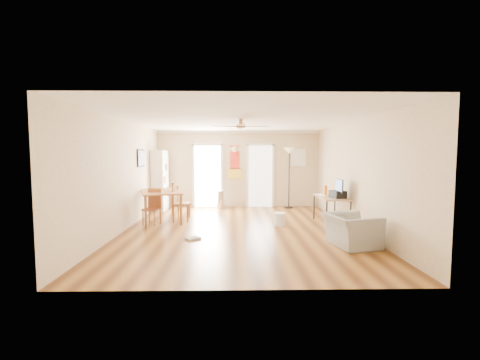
{
  "coord_description": "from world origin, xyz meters",
  "views": [
    {
      "loc": [
        -0.16,
        -7.73,
        1.8
      ],
      "look_at": [
        0.0,
        0.6,
        1.15
      ],
      "focal_mm": 24.56,
      "sensor_mm": 36.0,
      "label": 1
    }
  ],
  "objects_px": {
    "computer_desk": "(331,210)",
    "bookshelf": "(160,181)",
    "trash_can": "(221,199)",
    "armchair": "(351,230)",
    "dining_chair_right_b": "(180,202)",
    "printer": "(338,194)",
    "dining_table": "(160,206)",
    "dining_chair_near": "(152,207)",
    "torchiere_lamp": "(289,178)",
    "wastebasket_a": "(280,219)",
    "dining_chair_right_a": "(184,201)",
    "wastebasket_b": "(337,233)"
  },
  "relations": [
    {
      "from": "trash_can",
      "to": "computer_desk",
      "type": "height_order",
      "value": "computer_desk"
    },
    {
      "from": "dining_chair_near",
      "to": "dining_chair_right_b",
      "type": "bearing_deg",
      "value": 48.6
    },
    {
      "from": "printer",
      "to": "computer_desk",
      "type": "bearing_deg",
      "value": 91.91
    },
    {
      "from": "wastebasket_b",
      "to": "dining_chair_near",
      "type": "bearing_deg",
      "value": 159.72
    },
    {
      "from": "dining_chair_right_b",
      "to": "dining_table",
      "type": "bearing_deg",
      "value": 74.76
    },
    {
      "from": "dining_chair_right_b",
      "to": "computer_desk",
      "type": "height_order",
      "value": "dining_chair_right_b"
    },
    {
      "from": "trash_can",
      "to": "armchair",
      "type": "xyz_separation_m",
      "value": [
        2.74,
        -4.61,
        0.01
      ]
    },
    {
      "from": "dining_chair_right_a",
      "to": "torchiere_lamp",
      "type": "xyz_separation_m",
      "value": [
        3.3,
        1.57,
        0.56
      ]
    },
    {
      "from": "bookshelf",
      "to": "trash_can",
      "type": "relative_size",
      "value": 3.21
    },
    {
      "from": "wastebasket_a",
      "to": "trash_can",
      "type": "bearing_deg",
      "value": 120.34
    },
    {
      "from": "bookshelf",
      "to": "wastebasket_b",
      "type": "relative_size",
      "value": 6.61
    },
    {
      "from": "dining_chair_right_b",
      "to": "wastebasket_b",
      "type": "relative_size",
      "value": 3.63
    },
    {
      "from": "torchiere_lamp",
      "to": "dining_table",
      "type": "bearing_deg",
      "value": -151.43
    },
    {
      "from": "dining_chair_right_b",
      "to": "dining_chair_near",
      "type": "height_order",
      "value": "dining_chair_right_b"
    },
    {
      "from": "bookshelf",
      "to": "dining_table",
      "type": "xyz_separation_m",
      "value": [
        0.39,
        -1.71,
        -0.55
      ]
    },
    {
      "from": "torchiere_lamp",
      "to": "wastebasket_a",
      "type": "height_order",
      "value": "torchiere_lamp"
    },
    {
      "from": "wastebasket_a",
      "to": "armchair",
      "type": "bearing_deg",
      "value": -58.56
    },
    {
      "from": "bookshelf",
      "to": "dining_chair_right_b",
      "type": "xyz_separation_m",
      "value": [
        0.94,
        -1.76,
        -0.43
      ]
    },
    {
      "from": "dining_table",
      "to": "armchair",
      "type": "bearing_deg",
      "value": -30.76
    },
    {
      "from": "trash_can",
      "to": "dining_chair_right_a",
      "type": "bearing_deg",
      "value": -123.52
    },
    {
      "from": "bookshelf",
      "to": "wastebasket_a",
      "type": "height_order",
      "value": "bookshelf"
    },
    {
      "from": "dining_chair_near",
      "to": "trash_can",
      "type": "relative_size",
      "value": 1.52
    },
    {
      "from": "bookshelf",
      "to": "computer_desk",
      "type": "height_order",
      "value": "bookshelf"
    },
    {
      "from": "dining_chair_right_b",
      "to": "armchair",
      "type": "height_order",
      "value": "dining_chair_right_b"
    },
    {
      "from": "dining_chair_right_b",
      "to": "printer",
      "type": "distance_m",
      "value": 4.12
    },
    {
      "from": "dining_chair_right_b",
      "to": "trash_can",
      "type": "height_order",
      "value": "dining_chair_right_b"
    },
    {
      "from": "dining_chair_right_a",
      "to": "dining_chair_right_b",
      "type": "height_order",
      "value": "dining_chair_right_b"
    },
    {
      "from": "dining_chair_right_b",
      "to": "armchair",
      "type": "bearing_deg",
      "value": -134.27
    },
    {
      "from": "dining_chair_right_b",
      "to": "torchiere_lamp",
      "type": "relative_size",
      "value": 0.52
    },
    {
      "from": "computer_desk",
      "to": "bookshelf",
      "type": "bearing_deg",
      "value": 156.08
    },
    {
      "from": "computer_desk",
      "to": "printer",
      "type": "relative_size",
      "value": 3.65
    },
    {
      "from": "bookshelf",
      "to": "wastebasket_b",
      "type": "bearing_deg",
      "value": -29.32
    },
    {
      "from": "dining_chair_right_a",
      "to": "printer",
      "type": "bearing_deg",
      "value": -117.49
    },
    {
      "from": "dining_chair_right_a",
      "to": "dining_chair_near",
      "type": "bearing_deg",
      "value": 136.39
    },
    {
      "from": "computer_desk",
      "to": "printer",
      "type": "distance_m",
      "value": 0.52
    },
    {
      "from": "dining_chair_near",
      "to": "torchiere_lamp",
      "type": "xyz_separation_m",
      "value": [
        3.97,
        2.58,
        0.55
      ]
    },
    {
      "from": "dining_chair_right_a",
      "to": "wastebasket_a",
      "type": "xyz_separation_m",
      "value": [
        2.6,
        -1.21,
        -0.29
      ]
    },
    {
      "from": "dining_table",
      "to": "trash_can",
      "type": "xyz_separation_m",
      "value": [
        1.56,
        2.05,
        -0.11
      ]
    },
    {
      "from": "dining_chair_right_b",
      "to": "computer_desk",
      "type": "relative_size",
      "value": 0.8
    },
    {
      "from": "trash_can",
      "to": "armchair",
      "type": "height_order",
      "value": "armchair"
    },
    {
      "from": "dining_chair_right_b",
      "to": "dining_chair_near",
      "type": "bearing_deg",
      "value": 113.0
    },
    {
      "from": "bookshelf",
      "to": "computer_desk",
      "type": "xyz_separation_m",
      "value": [
        4.91,
        -2.18,
        -0.61
      ]
    },
    {
      "from": "bookshelf",
      "to": "dining_chair_near",
      "type": "bearing_deg",
      "value": -72.61
    },
    {
      "from": "wastebasket_b",
      "to": "dining_table",
      "type": "bearing_deg",
      "value": 153.58
    },
    {
      "from": "printer",
      "to": "armchair",
      "type": "relative_size",
      "value": 0.38
    },
    {
      "from": "dining_chair_near",
      "to": "wastebasket_a",
      "type": "distance_m",
      "value": 3.29
    },
    {
      "from": "computer_desk",
      "to": "wastebasket_a",
      "type": "relative_size",
      "value": 3.99
    },
    {
      "from": "torchiere_lamp",
      "to": "printer",
      "type": "xyz_separation_m",
      "value": [
        0.75,
        -2.82,
        -0.21
      ]
    },
    {
      "from": "wastebasket_a",
      "to": "wastebasket_b",
      "type": "distance_m",
      "value": 1.72
    },
    {
      "from": "dining_chair_right_b",
      "to": "computer_desk",
      "type": "xyz_separation_m",
      "value": [
        3.97,
        -0.42,
        -0.17
      ]
    }
  ]
}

